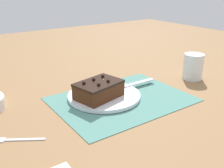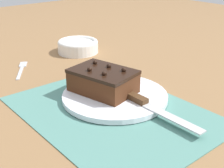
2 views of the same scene
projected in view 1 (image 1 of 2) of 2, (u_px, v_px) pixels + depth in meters
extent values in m
plane|color=olive|center=(122.00, 100.00, 0.92)|extent=(3.00, 3.00, 0.00)
cube|color=slate|center=(122.00, 99.00, 0.91)|extent=(0.46, 0.34, 0.00)
cylinder|color=white|center=(104.00, 95.00, 0.92)|extent=(0.26, 0.26, 0.01)
cube|color=#472614|center=(99.00, 91.00, 0.89)|extent=(0.17, 0.13, 0.05)
cube|color=black|center=(99.00, 83.00, 0.88)|extent=(0.17, 0.14, 0.01)
sphere|color=black|center=(84.00, 83.00, 0.86)|extent=(0.01, 0.01, 0.01)
sphere|color=black|center=(99.00, 84.00, 0.84)|extent=(0.01, 0.01, 0.01)
sphere|color=black|center=(94.00, 79.00, 0.89)|extent=(0.01, 0.01, 0.01)
sphere|color=black|center=(108.00, 81.00, 0.88)|extent=(0.01, 0.01, 0.01)
sphere|color=black|center=(103.00, 76.00, 0.92)|extent=(0.01, 0.01, 0.01)
cube|color=#472D19|center=(115.00, 88.00, 0.96)|extent=(0.07, 0.02, 0.01)
cube|color=#B7BABF|center=(138.00, 83.00, 1.02)|extent=(0.15, 0.02, 0.00)
cylinder|color=white|center=(194.00, 67.00, 1.09)|extent=(0.08, 0.08, 0.11)
cube|color=#B7BABF|center=(25.00, 139.00, 0.68)|extent=(0.09, 0.06, 0.01)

